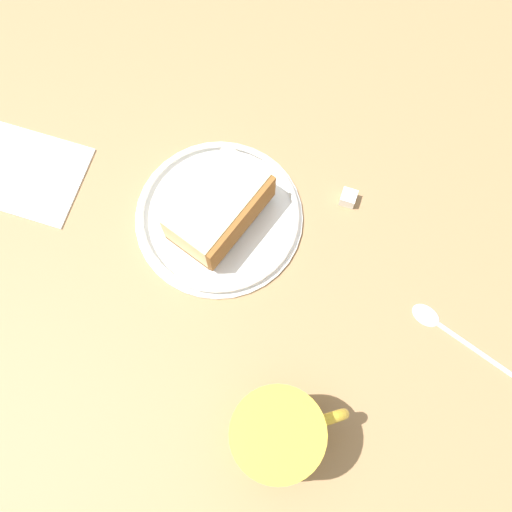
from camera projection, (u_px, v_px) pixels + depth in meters
ground_plane at (218, 273)px, 66.38cm from camera, size 132.06×132.06×2.74cm
small_plate at (219, 216)px, 66.08cm from camera, size 17.72×17.72×1.49cm
cake_slice at (219, 208)px, 63.58cm from camera, size 10.80×6.78×4.80cm
tea_mug at (278, 436)px, 55.02cm from camera, size 9.66×8.58×10.55cm
teaspoon at (446, 328)px, 62.85cm from camera, size 2.10×13.34×0.80cm
folded_napkin at (27, 173)px, 68.06cm from camera, size 12.88×14.35×0.60cm
sugar_cube at (348, 198)px, 66.64cm from camera, size 1.96×1.96×1.57cm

